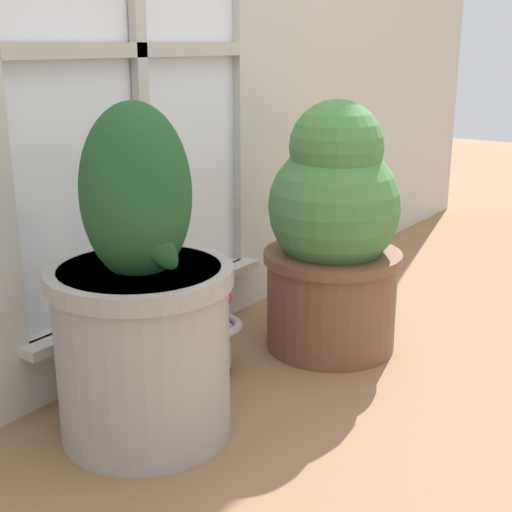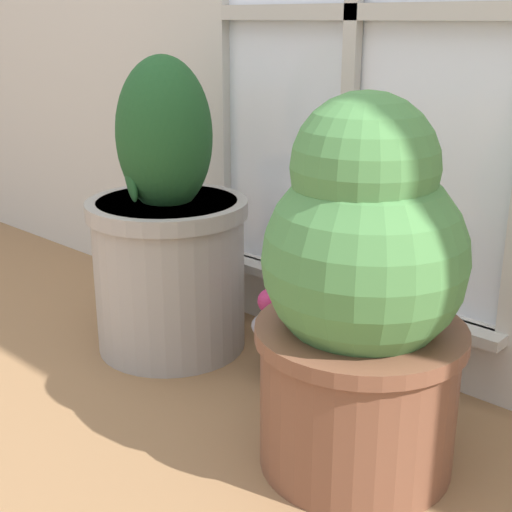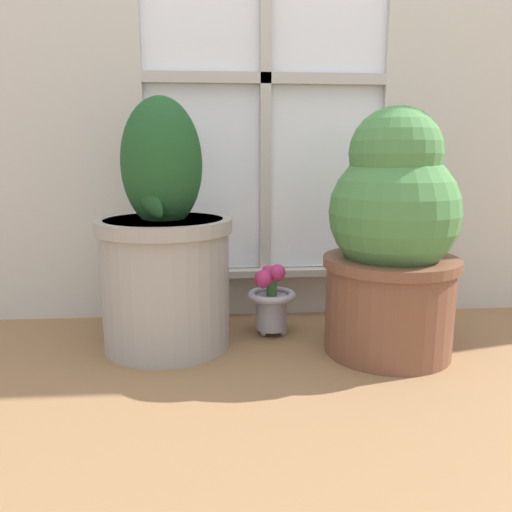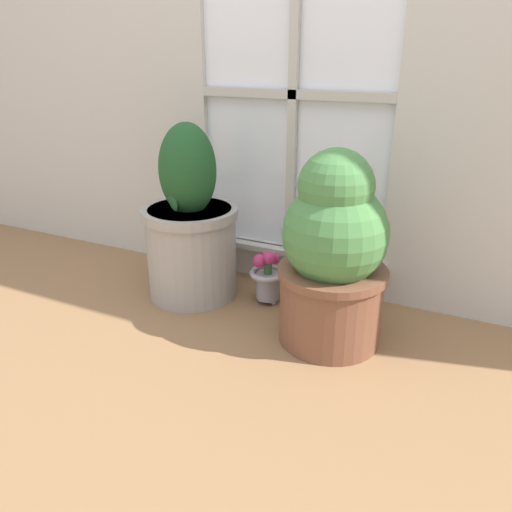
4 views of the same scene
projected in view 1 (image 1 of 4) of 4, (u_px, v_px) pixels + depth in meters
name	position (u px, v px, depth m)	size (l,w,h in m)	color
ground_plane	(323.00, 407.00, 1.68)	(10.00, 10.00, 0.00)	olive
potted_plant_left	(142.00, 308.00, 1.50)	(0.39, 0.39, 0.72)	#9E9993
potted_plant_right	(333.00, 234.00, 1.93)	(0.38, 0.38, 0.69)	brown
flower_vase	(214.00, 328.00, 1.84)	(0.15, 0.15, 0.23)	#99939E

